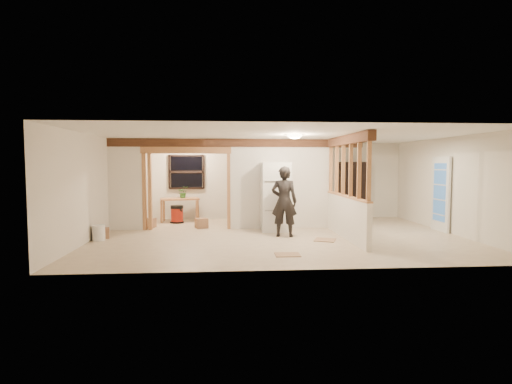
{
  "coord_description": "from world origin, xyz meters",
  "views": [
    {
      "loc": [
        -1.3,
        -9.86,
        1.8
      ],
      "look_at": [
        -0.55,
        0.4,
        1.08
      ],
      "focal_mm": 28.0,
      "sensor_mm": 36.0,
      "label": 1
    }
  ],
  "objects": [
    {
      "name": "ceiling",
      "position": [
        0.0,
        0.0,
        2.5
      ],
      "size": [
        9.0,
        6.5,
        0.01
      ],
      "primitive_type": "cube",
      "color": "white"
    },
    {
      "name": "wall_back",
      "position": [
        0.0,
        3.25,
        1.25
      ],
      "size": [
        9.0,
        0.01,
        2.5
      ],
      "primitive_type": "cube",
      "color": "silver",
      "rests_on": "floor"
    },
    {
      "name": "bookshelf",
      "position": [
        2.88,
        3.02,
        0.94
      ],
      "size": [
        0.94,
        0.31,
        1.87
      ],
      "primitive_type": "cube",
      "color": "black",
      "rests_on": "floor"
    },
    {
      "name": "stud_partition",
      "position": [
        1.6,
        -0.4,
        1.66
      ],
      "size": [
        0.14,
        3.2,
        1.32
      ],
      "primitive_type": "cube",
      "color": "#B97E4E",
      "rests_on": "pony_wall"
    },
    {
      "name": "pony_wall",
      "position": [
        1.6,
        -0.4,
        0.5
      ],
      "size": [
        0.12,
        3.2,
        1.0
      ],
      "primitive_type": "cube",
      "color": "silver",
      "rests_on": "floor"
    },
    {
      "name": "wall_right",
      "position": [
        4.5,
        0.0,
        1.25
      ],
      "size": [
        0.01,
        6.5,
        2.5
      ],
      "primitive_type": "cube",
      "color": "silver",
      "rests_on": "floor"
    },
    {
      "name": "doorway_frame",
      "position": [
        -2.4,
        1.2,
        1.1
      ],
      "size": [
        2.46,
        0.14,
        2.2
      ],
      "primitive_type": "cube",
      "color": "#B97E4E",
      "rests_on": "floor"
    },
    {
      "name": "header_beam_right",
      "position": [
        1.6,
        -0.4,
        2.38
      ],
      "size": [
        0.18,
        3.3,
        0.22
      ],
      "primitive_type": "cube",
      "color": "#502E1B",
      "rests_on": "ceiling"
    },
    {
      "name": "partition_left_stub",
      "position": [
        -4.05,
        1.2,
        1.25
      ],
      "size": [
        0.9,
        0.12,
        2.5
      ],
      "primitive_type": "cube",
      "color": "silver",
      "rests_on": "floor"
    },
    {
      "name": "refrigerator",
      "position": [
        0.01,
        0.77,
        0.92
      ],
      "size": [
        0.76,
        0.74,
        1.85
      ],
      "primitive_type": "cube",
      "color": "silver",
      "rests_on": "floor"
    },
    {
      "name": "partition_center",
      "position": [
        0.2,
        1.2,
        1.25
      ],
      "size": [
        2.8,
        0.12,
        2.5
      ],
      "primitive_type": "cube",
      "color": "silver",
      "rests_on": "floor"
    },
    {
      "name": "wall_left",
      "position": [
        -4.5,
        0.0,
        1.25
      ],
      "size": [
        0.01,
        6.5,
        2.5
      ],
      "primitive_type": "cube",
      "color": "silver",
      "rests_on": "floor"
    },
    {
      "name": "header_beam_back",
      "position": [
        -1.0,
        1.2,
        2.38
      ],
      "size": [
        7.0,
        0.18,
        0.22
      ],
      "primitive_type": "cube",
      "color": "#502E1B",
      "rests_on": "ceiling"
    },
    {
      "name": "floor",
      "position": [
        0.0,
        0.0,
        -0.01
      ],
      "size": [
        9.0,
        6.5,
        0.01
      ],
      "primitive_type": "cube",
      "color": "beige",
      "rests_on": "ground"
    },
    {
      "name": "ceiling_dome_main",
      "position": [
        0.3,
        -0.5,
        2.48
      ],
      "size": [
        0.36,
        0.36,
        0.16
      ],
      "primitive_type": "ellipsoid",
      "color": "#FFEABF",
      "rests_on": "ceiling"
    },
    {
      "name": "work_table",
      "position": [
        -2.77,
        2.7,
        0.37
      ],
      "size": [
        1.27,
        0.82,
        0.74
      ],
      "primitive_type": "cube",
      "rotation": [
        0.0,
        0.0,
        0.21
      ],
      "color": "#B97E4E",
      "rests_on": "floor"
    },
    {
      "name": "box_front",
      "position": [
        -4.32,
        -0.03,
        0.13
      ],
      "size": [
        0.36,
        0.32,
        0.25
      ],
      "primitive_type": "cube",
      "rotation": [
        0.0,
        0.0,
        0.27
      ],
      "color": "#956848",
      "rests_on": "floor"
    },
    {
      "name": "wall_front",
      "position": [
        0.0,
        -3.25,
        1.25
      ],
      "size": [
        9.0,
        0.01,
        2.5
      ],
      "primitive_type": "cube",
      "color": "silver",
      "rests_on": "floor"
    },
    {
      "name": "floor_panel_near",
      "position": [
        1.02,
        -0.67,
        0.01
      ],
      "size": [
        0.62,
        0.62,
        0.02
      ],
      "primitive_type": "cube",
      "rotation": [
        0.0,
        0.0,
        -0.39
      ],
      "color": "tan",
      "rests_on": "floor"
    },
    {
      "name": "hanging_bulb",
      "position": [
        -2.0,
        1.6,
        2.18
      ],
      "size": [
        0.07,
        0.07,
        0.07
      ],
      "primitive_type": "ellipsoid",
      "color": "#FFD88C",
      "rests_on": "ceiling"
    },
    {
      "name": "bucket",
      "position": [
        -4.32,
        -0.31,
        0.19
      ],
      "size": [
        0.3,
        0.3,
        0.37
      ],
      "primitive_type": "cylinder",
      "rotation": [
        0.0,
        0.0,
        -0.04
      ],
      "color": "white",
      "rests_on": "floor"
    },
    {
      "name": "box_util_a",
      "position": [
        -2.02,
        1.37,
        0.14
      ],
      "size": [
        0.4,
        0.38,
        0.28
      ],
      "primitive_type": "cube",
      "rotation": [
        0.0,
        0.0,
        0.39
      ],
      "color": "#956848",
      "rests_on": "floor"
    },
    {
      "name": "floor_panel_far",
      "position": [
        -0.1,
        -2.13,
        0.01
      ],
      "size": [
        0.5,
        0.4,
        0.02
      ],
      "primitive_type": "cube",
      "rotation": [
        0.0,
        0.0,
        -0.02
      ],
      "color": "tan",
      "rests_on": "floor"
    },
    {
      "name": "french_door",
      "position": [
        4.42,
        0.4,
        1.0
      ],
      "size": [
        0.12,
        0.86,
        2.0
      ],
      "primitive_type": "cube",
      "color": "white",
      "rests_on": "floor"
    },
    {
      "name": "window_back",
      "position": [
        -2.6,
        3.17,
        1.55
      ],
      "size": [
        1.12,
        0.1,
        1.1
      ],
      "primitive_type": "cube",
      "color": "black",
      "rests_on": "wall_back"
    },
    {
      "name": "woman",
      "position": [
        0.11,
        -0.12,
        0.88
      ],
      "size": [
        0.72,
        0.57,
        1.75
      ],
      "primitive_type": "imported",
      "rotation": [
        0.0,
        0.0,
        2.89
      ],
      "color": "black",
      "rests_on": "floor"
    },
    {
      "name": "ceiling_dome_util",
      "position": [
        -2.5,
        2.3,
        2.48
      ],
      "size": [
        0.32,
        0.32,
        0.14
      ],
      "primitive_type": "ellipsoid",
      "color": "#FFEABF",
      "rests_on": "ceiling"
    },
    {
      "name": "potted_plant",
      "position": [
        -2.67,
        2.77,
        0.92
      ],
      "size": [
        0.4,
        0.37,
        0.37
      ],
      "primitive_type": "imported",
      "rotation": [
        0.0,
        0.0,
        0.3
      ],
      "color": "#35702A",
      "rests_on": "work_table"
    },
    {
      "name": "shop_vac",
      "position": [
        -2.83,
        2.4,
        0.27
      ],
      "size": [
        0.52,
        0.52,
        0.55
      ],
      "primitive_type": "cylinder",
      "rotation": [
        0.0,
        0.0,
        0.29
      ],
      "color": "maroon",
      "rests_on": "floor"
    },
    {
      "name": "box_util_b",
      "position": [
        -3.49,
        1.57,
        0.13
      ],
      "size": [
        0.35,
        0.35,
        0.26
      ],
      "primitive_type": "cube",
      "rotation": [
        0.0,
        0.0,
        -0.31
      ],
      "color": "#956848",
      "rests_on": "floor"
    }
  ]
}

